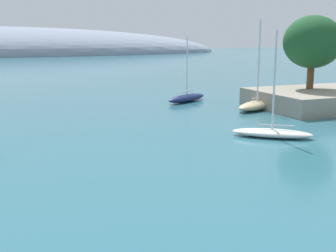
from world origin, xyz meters
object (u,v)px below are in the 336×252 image
object	(u,v)px
sailboat_sand_mid_mooring	(257,104)
sailboat_white_end_of_line	(272,132)
tree_clump_shore	(313,42)
sailboat_navy_near_shore	(187,98)

from	to	relation	value
sailboat_sand_mid_mooring	sailboat_white_end_of_line	world-z (taller)	sailboat_sand_mid_mooring
tree_clump_shore	sailboat_sand_mid_mooring	world-z (taller)	tree_clump_shore
sailboat_sand_mid_mooring	sailboat_navy_near_shore	bearing A→B (deg)	-87.82
sailboat_navy_near_shore	sailboat_sand_mid_mooring	size ratio (longest dim) A/B	0.82
sailboat_navy_near_shore	sailboat_sand_mid_mooring	world-z (taller)	sailboat_sand_mid_mooring
sailboat_navy_near_shore	tree_clump_shore	bearing A→B (deg)	-64.23
tree_clump_shore	sailboat_navy_near_shore	distance (m)	17.08
tree_clump_shore	sailboat_sand_mid_mooring	xyz separation A→B (m)	(-7.63, -0.08, -7.19)
sailboat_navy_near_shore	sailboat_white_end_of_line	world-z (taller)	sailboat_white_end_of_line
sailboat_navy_near_shore	sailboat_sand_mid_mooring	distance (m)	10.27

